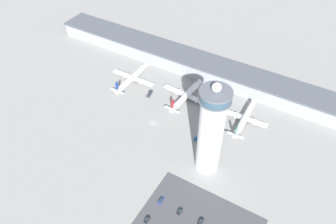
# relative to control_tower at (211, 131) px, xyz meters

# --- Properties ---
(ground_plane) EXTENTS (1000.00, 1000.00, 0.00)m
(ground_plane) POSITION_rel_control_tower_xyz_m (-49.19, 14.38, -31.78)
(ground_plane) COLOR gray
(terminal_building) EXTENTS (271.17, 25.00, 13.83)m
(terminal_building) POSITION_rel_control_tower_xyz_m (-49.19, 84.38, -24.77)
(terminal_building) COLOR #9399A3
(terminal_building) RESTS_ON ground
(control_tower) EXTENTS (17.72, 17.72, 66.22)m
(control_tower) POSITION_rel_control_tower_xyz_m (0.00, 0.00, 0.00)
(control_tower) COLOR silver
(control_tower) RESTS_ON ground
(parking_lot_surface) EXTENTS (64.00, 40.00, 0.01)m
(parking_lot_surface) POSITION_rel_control_tower_xyz_m (13.68, -36.76, -31.78)
(parking_lot_surface) COLOR #424247
(parking_lot_surface) RESTS_ON ground
(airplane_gate_alpha) EXTENTS (38.43, 41.71, 13.58)m
(airplane_gate_alpha) POSITION_rel_control_tower_xyz_m (-88.14, 45.40, -27.34)
(airplane_gate_alpha) COLOR white
(airplane_gate_alpha) RESTS_ON ground
(airplane_gate_bravo) EXTENTS (41.65, 41.18, 13.84)m
(airplane_gate_bravo) POSITION_rel_control_tower_xyz_m (-40.36, 48.72, -27.67)
(airplane_gate_bravo) COLOR silver
(airplane_gate_bravo) RESTS_ON ground
(airplane_gate_charlie) EXTENTS (32.77, 39.48, 13.27)m
(airplane_gate_charlie) POSITION_rel_control_tower_xyz_m (6.96, 47.49, -27.43)
(airplane_gate_charlie) COLOR white
(airplane_gate_charlie) RESTS_ON ground
(service_truck_catering) EXTENTS (3.73, 8.26, 2.43)m
(service_truck_catering) POSITION_rel_control_tower_xyz_m (-67.92, 39.71, -30.95)
(service_truck_catering) COLOR black
(service_truck_catering) RESTS_ON ground
(service_truck_fuel) EXTENTS (7.81, 3.66, 2.86)m
(service_truck_fuel) POSITION_rel_control_tower_xyz_m (-12.96, 16.15, -30.79)
(service_truck_fuel) COLOR black
(service_truck_fuel) RESTS_ON ground
(car_red_hatchback) EXTENTS (1.86, 4.80, 1.59)m
(car_red_hatchback) POSITION_rel_control_tower_xyz_m (14.09, -36.72, -31.17)
(car_red_hatchback) COLOR black
(car_red_hatchback) RESTS_ON ground
(car_white_wagon) EXTENTS (2.06, 4.64, 1.37)m
(car_white_wagon) POSITION_rel_control_tower_xyz_m (-11.52, -36.52, -31.25)
(car_white_wagon) COLOR black
(car_white_wagon) RESTS_ON ground
(car_black_suv) EXTENTS (1.80, 4.24, 1.36)m
(car_black_suv) POSITION_rel_control_tower_xyz_m (1.08, -36.99, -31.26)
(car_black_suv) COLOR black
(car_black_suv) RESTS_ON ground
(car_grey_coupe) EXTENTS (1.93, 4.36, 1.44)m
(car_grey_coupe) POSITION_rel_control_tower_xyz_m (-12.03, -50.46, -31.23)
(car_grey_coupe) COLOR black
(car_grey_coupe) RESTS_ON ground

